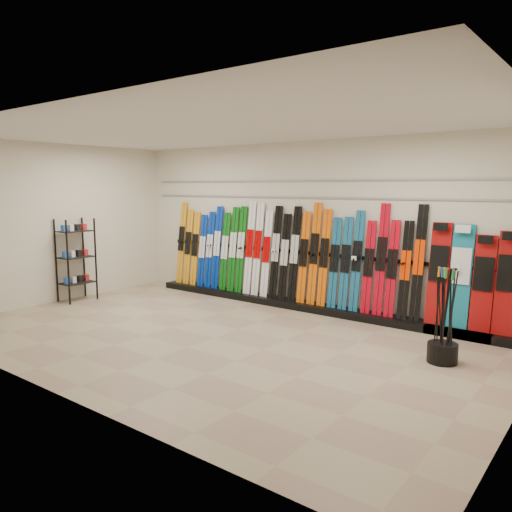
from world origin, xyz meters
The scene contains 12 objects.
floor centered at (0.00, 0.00, 0.00)m, with size 8.00×8.00×0.00m, color tan.
back_wall centered at (0.00, 2.50, 1.50)m, with size 8.00×8.00×0.00m, color beige.
left_wall centered at (-4.00, 0.00, 1.50)m, with size 5.00×5.00×0.00m, color beige.
ceiling centered at (0.00, 0.00, 3.00)m, with size 8.00×8.00×0.00m, color silver.
ski_rack_base centered at (0.22, 2.28, 0.06)m, with size 8.00×0.40×0.12m, color black.
skis centered at (-0.44, 2.34, 0.95)m, with size 5.38×0.25×1.81m.
snowboards centered at (3.09, 2.35, 0.86)m, with size 1.59×0.24×1.54m.
accessory_rack centered at (-3.75, 0.21, 0.79)m, with size 0.40×0.60×1.59m, color black.
pole_bin centered at (2.97, 0.98, 0.12)m, with size 0.37×0.37×0.25m, color black.
ski_poles centered at (2.97, 1.00, 0.61)m, with size 0.32×0.31×1.18m.
slatwall_rail_0 centered at (0.00, 2.48, 2.00)m, with size 7.60×0.02×0.03m, color gray.
slatwall_rail_1 centered at (0.00, 2.48, 2.30)m, with size 7.60×0.02×0.03m, color gray.
Camera 1 is at (4.77, -5.23, 2.19)m, focal length 35.00 mm.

